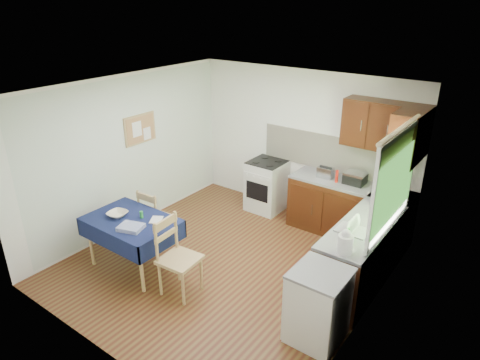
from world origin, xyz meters
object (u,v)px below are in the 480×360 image
Objects in this scene: dining_table at (131,226)px; chair_near at (176,255)px; chair_far at (154,217)px; sandwich_press at (355,178)px; toaster at (325,172)px; dish_rack at (353,230)px; kettle at (345,243)px.

dining_table is 0.88m from chair_near.
chair_far is at bearing 123.06° from dining_table.
chair_far reaches higher than dining_table.
sandwich_press is (2.27, 2.08, 0.49)m from chair_far.
toaster is at bearing -135.06° from chair_far.
chair_far is 3.80× the size of toaster.
kettle is at bearing -67.49° from dish_rack.
kettle reaches higher than dining_table.
dining_table is at bearing 103.31° from chair_far.
kettle is (1.89, 0.78, 0.48)m from chair_near.
sandwich_press is at bearing 67.99° from dining_table.
dining_table is 3.23× the size of dish_rack.
chair_far is at bearing 55.46° from chair_near.
dining_table is 3.08m from toaster.
dining_table is at bearing -125.01° from toaster.
chair_near is 2.23m from dish_rack.
kettle is at bearing -54.07° from sandwich_press.
chair_near reaches higher than dining_table.
chair_far is at bearing -176.71° from kettle.
toaster reaches higher than chair_near.
chair_far is at bearing -134.55° from toaster.
dining_table is 4.21× the size of kettle.
sandwich_press is (0.47, 0.06, 0.00)m from toaster.
toaster is 2.18m from kettle.
kettle is at bearing -61.35° from toaster.
dish_rack is at bearing -58.48° from chair_near.
sandwich_press is 1.05× the size of kettle.
toaster reaches higher than dish_rack.
dining_table is 1.20× the size of chair_near.
toaster is at bearing 137.35° from dish_rack.
kettle is at bearing 31.30° from dining_table.
chair_near is at bearing 13.88° from dining_table.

